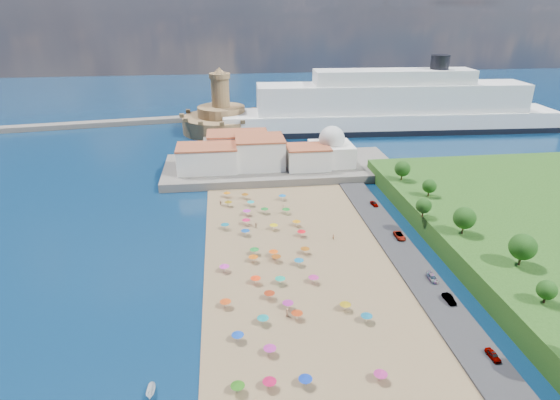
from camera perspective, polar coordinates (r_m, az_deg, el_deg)
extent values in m
plane|color=#071938|center=(118.57, -0.42, -8.35)|extent=(700.00, 700.00, 0.00)
cube|color=#59544C|center=(185.03, -0.01, 3.99)|extent=(90.00, 36.00, 3.00)
cube|color=#59544C|center=(217.20, -6.98, 6.62)|extent=(18.00, 70.00, 2.40)
cube|color=#59544C|center=(278.59, -27.88, 7.79)|extent=(199.03, 34.77, 2.60)
cube|color=silver|center=(178.16, -8.85, 4.99)|extent=(22.00, 14.00, 9.00)
cube|color=silver|center=(180.19, -2.47, 5.78)|extent=(18.00, 16.00, 11.00)
cube|color=silver|center=(179.15, 3.42, 5.15)|extent=(16.00, 12.00, 8.00)
cube|color=silver|center=(191.39, -5.18, 6.58)|extent=(24.00, 14.00, 10.00)
cube|color=silver|center=(184.89, 6.26, 5.63)|extent=(16.00, 16.00, 8.00)
sphere|color=silver|center=(183.21, 6.34, 7.42)|extent=(10.00, 10.00, 10.00)
cylinder|color=silver|center=(182.24, 6.39, 8.57)|extent=(1.20, 1.20, 1.60)
cylinder|color=#977A4B|center=(245.49, -7.10, 9.20)|extent=(40.00, 40.00, 8.00)
cylinder|color=#977A4B|center=(244.05, -7.18, 10.68)|extent=(24.00, 24.00, 5.00)
cylinder|color=#977A4B|center=(242.24, -7.29, 12.87)|extent=(9.00, 9.00, 14.00)
cylinder|color=#977A4B|center=(240.96, -7.39, 14.79)|extent=(10.40, 10.40, 2.40)
cone|color=#977A4B|center=(240.60, -7.42, 15.43)|extent=(6.00, 6.00, 3.00)
cube|color=black|center=(253.07, 13.17, 8.58)|extent=(173.28, 32.82, 2.78)
cube|color=white|center=(252.20, 13.25, 9.40)|extent=(172.26, 32.38, 10.28)
cube|color=white|center=(249.79, 13.50, 12.07)|extent=(137.83, 26.36, 13.71)
cube|color=white|center=(248.17, 13.72, 14.40)|extent=(80.57, 19.37, 6.85)
cylinder|color=black|center=(255.32, 18.93, 15.62)|extent=(9.14, 9.14, 6.85)
cylinder|color=gray|center=(86.15, -1.29, -21.52)|extent=(0.07, 0.07, 2.00)
cone|color=#AD0D3D|center=(85.53, -1.29, -21.09)|extent=(2.50, 2.50, 0.60)
cylinder|color=gray|center=(152.35, -3.59, -0.44)|extent=(0.07, 0.07, 2.00)
cone|color=#1199A0|center=(152.00, -3.60, -0.13)|extent=(2.50, 2.50, 0.60)
cylinder|color=gray|center=(103.58, 0.97, -12.69)|extent=(0.07, 0.07, 2.00)
cone|color=#992080|center=(103.06, 0.97, -12.28)|extent=(2.50, 2.50, 0.60)
cylinder|color=gray|center=(104.07, 7.95, -12.75)|extent=(0.07, 0.07, 2.00)
cone|color=#9D7E0E|center=(103.55, 7.98, -12.35)|extent=(2.50, 2.50, 0.60)
cylinder|color=gray|center=(137.74, -6.71, -3.21)|extent=(0.07, 0.07, 2.00)
cone|color=#0D677F|center=(137.35, -6.73, -2.88)|extent=(2.50, 2.50, 0.60)
cylinder|color=gray|center=(99.43, -2.09, -14.44)|extent=(0.07, 0.07, 2.00)
cone|color=#0D777B|center=(98.88, -2.10, -14.03)|extent=(2.50, 2.50, 0.60)
cylinder|color=gray|center=(100.74, 2.09, -13.87)|extent=(0.07, 0.07, 2.00)
cone|color=#A7300D|center=(100.20, 2.10, -13.46)|extent=(2.50, 2.50, 0.60)
cylinder|color=gray|center=(146.99, -1.89, -1.31)|extent=(0.07, 0.07, 2.00)
cone|color=#136D23|center=(146.63, -1.90, -0.99)|extent=(2.50, 2.50, 0.60)
cylinder|color=gray|center=(104.61, -6.65, -12.46)|extent=(0.07, 0.07, 2.00)
cone|color=#C4400F|center=(104.10, -6.67, -12.06)|extent=(2.50, 2.50, 0.60)
cylinder|color=gray|center=(124.11, 3.06, -6.19)|extent=(0.07, 0.07, 2.00)
cone|color=#8F4A0D|center=(123.68, 3.07, -5.82)|extent=(2.50, 2.50, 0.60)
cylinder|color=gray|center=(120.41, -3.27, -7.18)|extent=(0.07, 0.07, 2.00)
cone|color=#C7550A|center=(119.96, -3.28, -6.81)|extent=(2.50, 2.50, 0.60)
cylinder|color=gray|center=(89.14, 12.14, -20.30)|extent=(0.07, 0.07, 2.00)
cone|color=#A4236D|center=(88.54, 12.19, -19.87)|extent=(2.50, 2.50, 0.60)
cylinder|color=gray|center=(122.59, -0.81, -6.55)|extent=(0.07, 0.07, 2.00)
cone|color=#F3530A|center=(122.15, -0.81, -6.18)|extent=(2.50, 2.50, 0.60)
cylinder|color=gray|center=(138.75, 2.02, -2.85)|extent=(0.07, 0.07, 2.00)
cone|color=#C97D0A|center=(138.36, 2.02, -2.52)|extent=(2.50, 2.50, 0.60)
cylinder|color=gray|center=(85.76, -5.16, -21.89)|extent=(0.07, 0.07, 2.00)
cone|color=#236712|center=(85.13, -5.19, -21.46)|extent=(2.50, 2.50, 0.60)
cylinder|color=gray|center=(156.94, 0.29, 0.33)|extent=(0.07, 0.07, 2.00)
cone|color=#0D5CAB|center=(156.60, 0.29, 0.63)|extent=(2.50, 2.50, 0.60)
cylinder|color=gray|center=(145.98, -4.07, -1.54)|extent=(0.07, 0.07, 2.00)
cone|color=#B526A6|center=(145.61, -4.08, -1.22)|extent=(2.50, 2.50, 0.60)
cylinder|color=gray|center=(111.81, -2.99, -9.76)|extent=(0.07, 0.07, 2.00)
cone|color=#FF340B|center=(111.33, -3.00, -9.37)|extent=(2.50, 2.50, 0.60)
cylinder|color=gray|center=(111.54, 0.02, -9.81)|extent=(0.07, 0.07, 2.00)
cone|color=#109775|center=(111.05, 0.02, -9.42)|extent=(2.50, 2.50, 0.60)
cylinder|color=gray|center=(152.87, -6.32, -0.46)|extent=(0.07, 0.07, 2.00)
cone|color=#7F620B|center=(152.52, -6.34, -0.15)|extent=(2.50, 2.50, 0.60)
cylinder|color=gray|center=(158.42, -4.28, 0.48)|extent=(0.07, 0.07, 2.00)
cone|color=#874B0C|center=(158.08, -4.29, 0.78)|extent=(2.50, 2.50, 0.60)
cylinder|color=gray|center=(118.85, 2.31, -7.59)|extent=(0.07, 0.07, 2.00)
cone|color=#106395|center=(118.39, 2.32, -7.22)|extent=(2.50, 2.50, 0.60)
cylinder|color=gray|center=(132.88, 2.62, -4.09)|extent=(0.07, 0.07, 2.00)
cone|color=red|center=(132.47, 2.63, -3.75)|extent=(2.50, 2.50, 0.60)
cylinder|color=gray|center=(95.57, -5.17, -16.32)|extent=(0.07, 0.07, 2.00)
cone|color=#0D39AA|center=(95.00, -5.19, -15.90)|extent=(2.50, 2.50, 0.60)
cylinder|color=gray|center=(136.50, -0.78, -3.30)|extent=(0.07, 0.07, 2.00)
cone|color=gold|center=(136.10, -0.78, -2.96)|extent=(2.50, 2.50, 0.60)
cylinder|color=gray|center=(160.14, -6.50, 0.65)|extent=(0.07, 0.07, 2.00)
cone|color=#C56708|center=(159.80, -6.51, 0.95)|extent=(2.50, 2.50, 0.60)
cylinder|color=gray|center=(120.42, -0.46, -7.13)|extent=(0.07, 0.07, 2.00)
cone|color=#8C400C|center=(119.97, -0.46, -6.76)|extent=(2.50, 2.50, 0.60)
cylinder|color=gray|center=(106.60, -1.30, -11.54)|extent=(0.07, 0.07, 2.00)
cone|color=maroon|center=(106.09, -1.30, -11.14)|extent=(2.50, 2.50, 0.60)
cylinder|color=gray|center=(112.27, 4.11, -9.64)|extent=(0.07, 0.07, 2.00)
cone|color=#B02579|center=(111.79, 4.12, -9.25)|extent=(2.50, 2.50, 0.60)
cylinder|color=gray|center=(101.53, 10.49, -13.98)|extent=(0.07, 0.07, 2.00)
cone|color=#0E5D82|center=(100.99, 10.53, -13.57)|extent=(2.50, 2.50, 0.60)
cylinder|color=gray|center=(133.64, -4.24, -3.97)|extent=(0.07, 0.07, 2.00)
cone|color=#0C449C|center=(133.23, -4.25, -3.63)|extent=(2.50, 2.50, 0.60)
cylinder|color=gray|center=(123.76, -3.14, -6.28)|extent=(0.07, 0.07, 2.00)
cone|color=#157827|center=(123.33, -3.15, -5.91)|extent=(2.50, 2.50, 0.60)
cylinder|color=gray|center=(92.30, -1.24, -17.89)|extent=(0.07, 0.07, 2.00)
cone|color=#A42387|center=(91.71, -1.24, -17.46)|extent=(2.50, 2.50, 0.60)
cylinder|color=gray|center=(86.68, 3.11, -21.22)|extent=(0.07, 0.07, 2.00)
cone|color=#0C2DA4|center=(86.06, 3.12, -20.79)|extent=(2.50, 2.50, 0.60)
cylinder|color=gray|center=(117.00, -6.78, -8.29)|extent=(0.07, 0.07, 2.00)
cone|color=#C42AA7|center=(116.54, -6.80, -7.91)|extent=(2.50, 2.50, 0.60)
cylinder|color=gray|center=(146.69, 0.75, -1.35)|extent=(0.07, 0.07, 2.00)
cone|color=#157621|center=(146.33, 0.75, -1.03)|extent=(2.50, 2.50, 0.60)
cylinder|color=gray|center=(139.92, -4.15, -2.67)|extent=(0.07, 0.07, 2.00)
cone|color=#CB1048|center=(139.54, -4.16, -2.34)|extent=(2.50, 2.50, 0.60)
imported|color=tan|center=(137.84, -2.96, -3.09)|extent=(1.09, 1.13, 1.83)
imported|color=tan|center=(132.23, 6.55, -4.47)|extent=(1.50, 1.24, 1.61)
imported|color=tan|center=(101.61, 0.86, -13.53)|extent=(1.05, 1.09, 1.89)
imported|color=tan|center=(154.20, -7.26, -0.34)|extent=(1.04, 1.03, 1.77)
imported|color=tan|center=(150.32, 0.51, -0.80)|extent=(0.74, 1.14, 1.66)
imported|color=white|center=(88.51, -15.45, -21.57)|extent=(1.56, 3.68, 1.39)
imported|color=gray|center=(154.87, 11.42, -0.44)|extent=(2.13, 3.97, 1.28)
imported|color=gray|center=(111.68, 19.92, -11.25)|extent=(1.73, 4.27, 1.38)
imported|color=gray|center=(99.46, 24.54, -16.81)|extent=(1.71, 3.81, 1.27)
imported|color=gray|center=(118.19, 18.08, -8.99)|extent=(1.81, 4.37, 1.26)
imported|color=gray|center=(135.36, 14.38, -4.24)|extent=(2.37, 5.13, 1.42)
cylinder|color=#382314|center=(109.16, 29.56, -10.37)|extent=(0.50, 0.50, 2.19)
sphere|color=#14380F|center=(108.19, 29.77, -9.49)|extent=(3.94, 3.94, 3.94)
cylinder|color=#382314|center=(120.72, 27.24, -6.36)|extent=(0.50, 0.50, 3.38)
sphere|color=#14380F|center=(119.39, 27.50, -5.08)|extent=(6.09, 6.09, 6.09)
cylinder|color=#382314|center=(130.56, 21.40, -3.19)|extent=(0.50, 0.50, 3.21)
sphere|color=#14380F|center=(129.39, 21.58, -2.03)|extent=(5.78, 5.78, 5.78)
cylinder|color=#382314|center=(137.05, 17.00, -1.50)|extent=(0.50, 0.50, 2.44)
sphere|color=#14380F|center=(136.19, 17.10, -0.66)|extent=(4.40, 4.40, 4.40)
cylinder|color=#382314|center=(152.21, 17.66, 0.88)|extent=(0.50, 0.50, 2.44)
sphere|color=#14380F|center=(151.44, 17.76, 1.65)|extent=(4.38, 4.38, 4.38)
cylinder|color=#382314|center=(163.51, 14.61, 2.85)|extent=(0.50, 0.50, 2.96)
sphere|color=#14380F|center=(162.65, 14.71, 3.73)|extent=(5.32, 5.32, 5.32)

